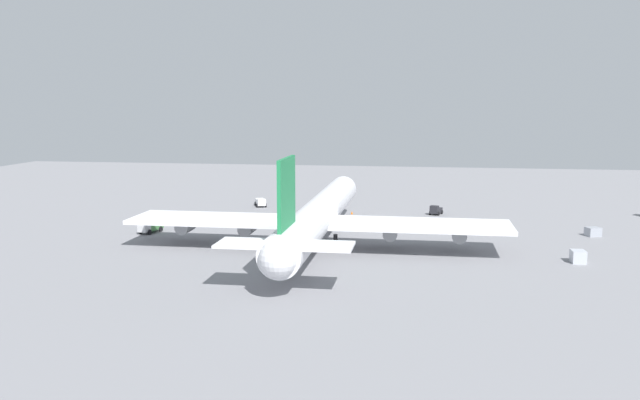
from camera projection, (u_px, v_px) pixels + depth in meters
ground_plane at (320, 245)px, 115.81m from camera, size 289.17×289.17×0.00m
cargo_airplane at (319, 215)px, 114.38m from camera, size 72.29×64.38×17.61m
fuel_truck at (261, 202)px, 158.16m from camera, size 5.43×3.76×1.99m
cargo_loader at (149, 227)px, 125.98m from camera, size 5.70×3.48×2.21m
maintenance_van at (436, 210)px, 146.69m from camera, size 4.27×3.17×2.13m
cargo_container_fore at (593, 232)px, 123.11m from camera, size 2.82×3.07×1.67m
cargo_container_aft at (578, 257)px, 102.68m from camera, size 2.61×2.17×1.96m
safety_cone_nose at (352, 213)px, 147.23m from camera, size 0.48×0.48×0.69m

